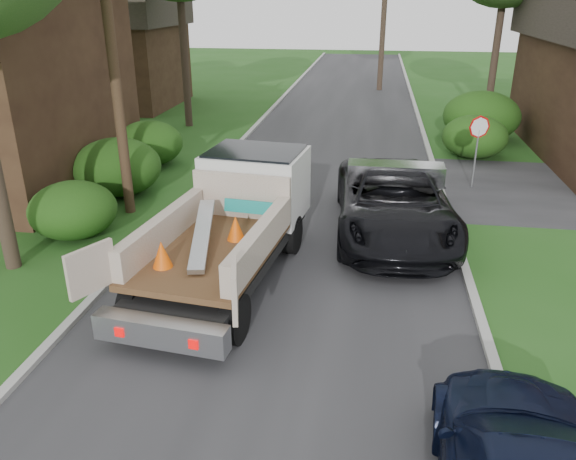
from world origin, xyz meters
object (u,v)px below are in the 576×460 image
(house_left_far, at_px, (113,52))
(black_pickup, at_px, (394,202))
(utility_pole, at_px, (110,34))
(flatbed_truck, at_px, (240,210))
(stop_sign, at_px, (478,137))

(house_left_far, distance_m, black_pickup, 23.74)
(black_pickup, bearing_deg, house_left_far, 128.49)
(utility_pole, xyz_separation_m, house_left_far, (-8.02, 17.02, -2.12))
(flatbed_truck, relative_size, black_pickup, 1.06)
(utility_pole, bearing_deg, stop_sign, 20.62)
(utility_pole, relative_size, flatbed_truck, 1.42)
(house_left_far, height_order, flatbed_truck, house_left_far)
(stop_sign, distance_m, house_left_far, 22.81)
(stop_sign, relative_size, house_left_far, 0.33)
(stop_sign, xyz_separation_m, flatbed_truck, (-6.53, -6.95, -0.39))
(stop_sign, xyz_separation_m, black_pickup, (-2.80, -4.50, -0.86))
(black_pickup, bearing_deg, flatbed_truck, -150.46)
(flatbed_truck, bearing_deg, stop_sign, 53.50)
(utility_pole, bearing_deg, flatbed_truck, -35.24)
(house_left_far, bearing_deg, stop_sign, -34.81)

